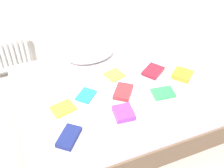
{
  "coord_description": "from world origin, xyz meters",
  "views": [
    {
      "loc": [
        -0.82,
        -1.99,
        2.35
      ],
      "look_at": [
        0.0,
        0.05,
        0.48
      ],
      "focal_mm": 44.6,
      "sensor_mm": 36.0,
      "label": 1
    }
  ],
  "objects_px": {
    "textbook_lime": "(114,75)",
    "pillow": "(90,53)",
    "textbook_green": "(163,93)",
    "textbook_purple": "(124,113)",
    "textbook_orange": "(182,75)",
    "bed": "(114,103)",
    "textbook_yellow": "(63,108)",
    "textbook_white": "(194,101)",
    "textbook_red": "(123,92)",
    "textbook_navy": "(69,137)",
    "radiator": "(8,55)",
    "textbook_maroon": "(153,71)",
    "textbook_teal": "(86,95)"
  },
  "relations": [
    {
      "from": "textbook_navy",
      "to": "textbook_red",
      "type": "height_order",
      "value": "textbook_navy"
    },
    {
      "from": "textbook_yellow",
      "to": "textbook_red",
      "type": "height_order",
      "value": "textbook_red"
    },
    {
      "from": "textbook_white",
      "to": "pillow",
      "type": "bearing_deg",
      "value": 93.81
    },
    {
      "from": "bed",
      "to": "textbook_yellow",
      "type": "relative_size",
      "value": 9.67
    },
    {
      "from": "radiator",
      "to": "textbook_green",
      "type": "xyz_separation_m",
      "value": [
        1.35,
        -1.5,
        0.16
      ]
    },
    {
      "from": "radiator",
      "to": "textbook_maroon",
      "type": "bearing_deg",
      "value": -39.07
    },
    {
      "from": "textbook_maroon",
      "to": "radiator",
      "type": "bearing_deg",
      "value": 106.24
    },
    {
      "from": "textbook_lime",
      "to": "textbook_red",
      "type": "xyz_separation_m",
      "value": [
        -0.02,
        -0.29,
        0.01
      ]
    },
    {
      "from": "radiator",
      "to": "pillow",
      "type": "xyz_separation_m",
      "value": [
        0.88,
        -0.66,
        0.22
      ]
    },
    {
      "from": "pillow",
      "to": "textbook_green",
      "type": "relative_size",
      "value": 2.55
    },
    {
      "from": "radiator",
      "to": "pillow",
      "type": "relative_size",
      "value": 0.98
    },
    {
      "from": "textbook_lime",
      "to": "textbook_purple",
      "type": "relative_size",
      "value": 0.91
    },
    {
      "from": "textbook_orange",
      "to": "textbook_white",
      "type": "height_order",
      "value": "textbook_orange"
    },
    {
      "from": "textbook_navy",
      "to": "textbook_green",
      "type": "bearing_deg",
      "value": -39.25
    },
    {
      "from": "textbook_green",
      "to": "textbook_maroon",
      "type": "xyz_separation_m",
      "value": [
        0.07,
        0.34,
        0.0
      ]
    },
    {
      "from": "textbook_teal",
      "to": "textbook_navy",
      "type": "height_order",
      "value": "textbook_navy"
    },
    {
      "from": "textbook_red",
      "to": "bed",
      "type": "bearing_deg",
      "value": 53.0
    },
    {
      "from": "textbook_teal",
      "to": "textbook_navy",
      "type": "distance_m",
      "value": 0.53
    },
    {
      "from": "textbook_yellow",
      "to": "textbook_red",
      "type": "distance_m",
      "value": 0.61
    },
    {
      "from": "textbook_lime",
      "to": "textbook_red",
      "type": "relative_size",
      "value": 0.74
    },
    {
      "from": "textbook_green",
      "to": "textbook_purple",
      "type": "bearing_deg",
      "value": -159.38
    },
    {
      "from": "bed",
      "to": "textbook_maroon",
      "type": "height_order",
      "value": "textbook_maroon"
    },
    {
      "from": "textbook_teal",
      "to": "textbook_purple",
      "type": "bearing_deg",
      "value": -100.83
    },
    {
      "from": "textbook_navy",
      "to": "textbook_red",
      "type": "distance_m",
      "value": 0.73
    },
    {
      "from": "bed",
      "to": "textbook_lime",
      "type": "height_order",
      "value": "textbook_lime"
    },
    {
      "from": "pillow",
      "to": "textbook_orange",
      "type": "bearing_deg",
      "value": -40.04
    },
    {
      "from": "pillow",
      "to": "textbook_navy",
      "type": "height_order",
      "value": "pillow"
    },
    {
      "from": "textbook_lime",
      "to": "textbook_maroon",
      "type": "bearing_deg",
      "value": -31.0
    },
    {
      "from": "textbook_maroon",
      "to": "bed",
      "type": "bearing_deg",
      "value": 150.37
    },
    {
      "from": "textbook_lime",
      "to": "textbook_navy",
      "type": "xyz_separation_m",
      "value": [
        -0.67,
        -0.64,
        0.01
      ]
    },
    {
      "from": "textbook_maroon",
      "to": "textbook_white",
      "type": "xyz_separation_m",
      "value": [
        0.14,
        -0.56,
        0.0
      ]
    },
    {
      "from": "pillow",
      "to": "textbook_navy",
      "type": "distance_m",
      "value": 1.16
    },
    {
      "from": "textbook_teal",
      "to": "textbook_maroon",
      "type": "bearing_deg",
      "value": -37.4
    },
    {
      "from": "pillow",
      "to": "textbook_navy",
      "type": "xyz_separation_m",
      "value": [
        -0.53,
        -1.03,
        -0.05
      ]
    },
    {
      "from": "textbook_green",
      "to": "textbook_purple",
      "type": "relative_size",
      "value": 1.12
    },
    {
      "from": "pillow",
      "to": "textbook_orange",
      "type": "distance_m",
      "value": 1.05
    },
    {
      "from": "textbook_lime",
      "to": "textbook_yellow",
      "type": "bearing_deg",
      "value": -172.64
    },
    {
      "from": "textbook_lime",
      "to": "pillow",
      "type": "bearing_deg",
      "value": 92.52
    },
    {
      "from": "textbook_orange",
      "to": "textbook_red",
      "type": "height_order",
      "value": "textbook_orange"
    },
    {
      "from": "radiator",
      "to": "textbook_orange",
      "type": "height_order",
      "value": "radiator"
    },
    {
      "from": "bed",
      "to": "textbook_lime",
      "type": "xyz_separation_m",
      "value": [
        0.07,
        0.14,
        0.27
      ]
    },
    {
      "from": "textbook_teal",
      "to": "textbook_green",
      "type": "height_order",
      "value": "textbook_green"
    },
    {
      "from": "textbook_green",
      "to": "pillow",
      "type": "bearing_deg",
      "value": 126.9
    },
    {
      "from": "textbook_orange",
      "to": "textbook_white",
      "type": "relative_size",
      "value": 1.05
    },
    {
      "from": "textbook_green",
      "to": "textbook_purple",
      "type": "distance_m",
      "value": 0.49
    },
    {
      "from": "bed",
      "to": "textbook_green",
      "type": "xyz_separation_m",
      "value": [
        0.4,
        -0.3,
        0.27
      ]
    },
    {
      "from": "textbook_navy",
      "to": "textbook_yellow",
      "type": "relative_size",
      "value": 1.15
    },
    {
      "from": "textbook_navy",
      "to": "textbook_yellow",
      "type": "xyz_separation_m",
      "value": [
        0.04,
        0.35,
        -0.01
      ]
    },
    {
      "from": "textbook_teal",
      "to": "bed",
      "type": "bearing_deg",
      "value": -34.85
    },
    {
      "from": "bed",
      "to": "radiator",
      "type": "bearing_deg",
      "value": 128.47
    }
  ]
}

